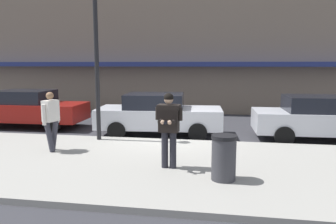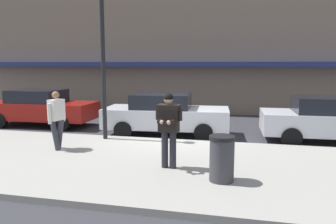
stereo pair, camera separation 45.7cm
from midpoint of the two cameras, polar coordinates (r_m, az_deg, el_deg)
ground_plane at (r=11.17m, az=1.83°, el=-5.16°), size 80.00×80.00×0.00m
sidewalk at (r=8.29m, az=4.89°, el=-9.52°), size 32.00×5.30×0.14m
curb_paint_line at (r=11.08m, az=6.98°, el=-5.31°), size 28.00×0.12×0.01m
storefront_facade at (r=19.47m, az=9.99°, el=17.96°), size 28.00×4.70×11.82m
parked_sedan_near at (r=14.76m, az=-20.44°, el=0.75°), size 4.53×1.99×1.54m
parked_sedan_mid at (r=11.99m, az=0.63°, el=-0.37°), size 4.62×2.18×1.54m
parked_sedan_far at (r=12.16m, az=27.48°, el=-1.20°), size 4.56×2.04×1.54m
man_texting_on_phone at (r=7.71m, az=1.82°, el=-1.81°), size 0.65×0.60×1.81m
pedestrian_in_light_coat at (r=9.92m, az=-17.59°, el=-0.76°), size 0.41×0.58×1.70m
street_lamp_post at (r=10.87m, az=-10.10°, el=11.02°), size 0.36×0.36×4.88m
trash_bin at (r=7.11m, az=11.19°, el=-7.94°), size 0.55×0.55×0.98m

